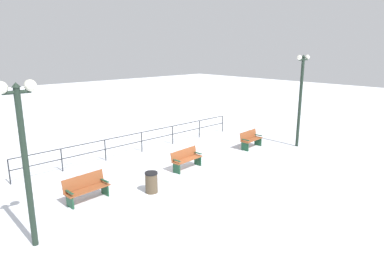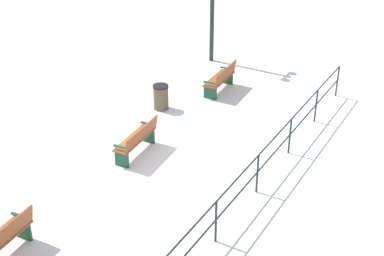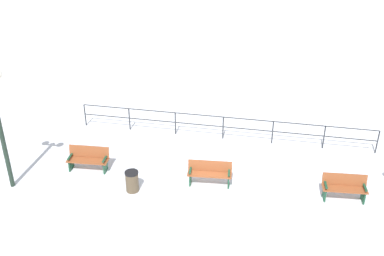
% 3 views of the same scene
% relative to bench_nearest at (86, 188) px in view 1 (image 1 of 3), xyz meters
% --- Properties ---
extents(ground_plane, '(80.00, 80.00, 0.00)m').
position_rel_bench_nearest_xyz_m(ground_plane, '(0.11, 4.64, -0.46)').
color(ground_plane, white).
rests_on(ground_plane, ground).
extents(bench_nearest, '(0.65, 1.57, 0.90)m').
position_rel_bench_nearest_xyz_m(bench_nearest, '(0.00, 0.00, 0.00)').
color(bench_nearest, brown).
rests_on(bench_nearest, ground).
extents(bench_second, '(0.63, 1.61, 0.86)m').
position_rel_bench_nearest_xyz_m(bench_second, '(0.06, 4.63, 0.01)').
color(bench_second, brown).
rests_on(bench_second, ground).
extents(bench_third, '(0.65, 1.53, 0.90)m').
position_rel_bench_nearest_xyz_m(bench_third, '(0.04, 9.26, 0.01)').
color(bench_third, brown).
rests_on(bench_third, ground).
extents(lamppost_near, '(0.30, 0.95, 4.43)m').
position_rel_bench_nearest_xyz_m(lamppost_near, '(1.58, -2.26, 2.50)').
color(lamppost_near, '#1E2D23').
rests_on(lamppost_near, ground).
extents(lamppost_middle, '(0.25, 1.04, 4.86)m').
position_rel_bench_nearest_xyz_m(lamppost_middle, '(1.58, 11.36, 2.53)').
color(lamppost_middle, '#1E2D23').
rests_on(lamppost_middle, ground).
extents(waterfront_railing, '(0.05, 12.42, 1.04)m').
position_rel_bench_nearest_xyz_m(waterfront_railing, '(-3.35, 4.64, 0.24)').
color(waterfront_railing, '#26282D').
rests_on(waterfront_railing, ground).
extents(trash_bin, '(0.48, 0.48, 0.78)m').
position_rel_bench_nearest_xyz_m(trash_bin, '(1.01, 2.04, -0.07)').
color(trash_bin, brown).
rests_on(trash_bin, ground).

